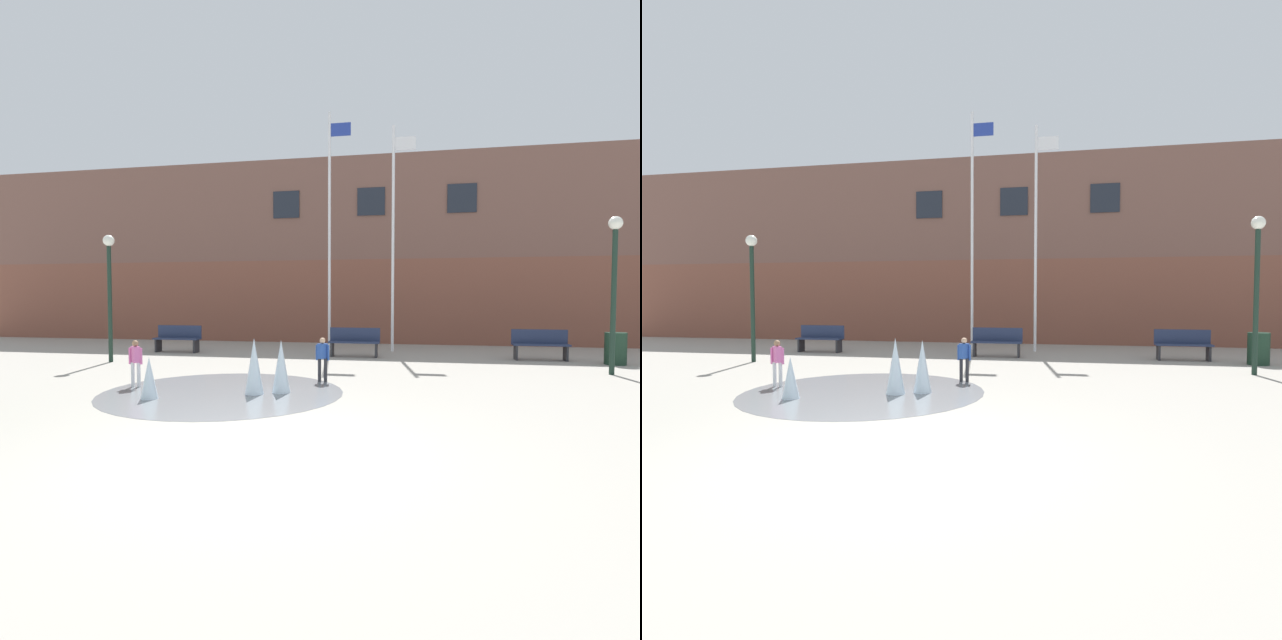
% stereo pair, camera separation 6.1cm
% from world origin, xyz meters
% --- Properties ---
extents(ground_plane, '(100.00, 100.00, 0.00)m').
position_xyz_m(ground_plane, '(0.00, 0.00, 0.00)').
color(ground_plane, '#9E998E').
extents(library_building, '(36.00, 6.05, 7.56)m').
position_xyz_m(library_building, '(0.00, 17.44, 3.78)').
color(library_building, brown).
rests_on(library_building, ground).
extents(splash_fountain, '(4.77, 4.77, 1.09)m').
position_xyz_m(splash_fountain, '(-1.58, 3.49, 0.34)').
color(splash_fountain, gray).
rests_on(splash_fountain, ground).
extents(park_bench_far_left, '(1.60, 0.44, 0.91)m').
position_xyz_m(park_bench_far_left, '(-6.19, 10.09, 0.48)').
color(park_bench_far_left, '#28282D').
rests_on(park_bench_far_left, ground).
extents(park_bench_left_of_flagpoles, '(1.60, 0.44, 0.91)m').
position_xyz_m(park_bench_left_of_flagpoles, '(-0.08, 9.96, 0.48)').
color(park_bench_left_of_flagpoles, '#28282D').
rests_on(park_bench_left_of_flagpoles, ground).
extents(park_bench_under_left_flagpole, '(1.60, 0.44, 0.91)m').
position_xyz_m(park_bench_under_left_flagpole, '(5.48, 10.19, 0.48)').
color(park_bench_under_left_flagpole, '#28282D').
rests_on(park_bench_under_left_flagpole, ground).
extents(child_with_pink_shirt, '(0.31, 0.23, 0.99)m').
position_xyz_m(child_with_pink_shirt, '(-3.90, 3.76, 0.58)').
color(child_with_pink_shirt, silver).
rests_on(child_with_pink_shirt, ground).
extents(child_in_fountain, '(0.31, 0.24, 0.99)m').
position_xyz_m(child_in_fountain, '(-0.18, 5.17, 0.58)').
color(child_in_fountain, '#28282D').
rests_on(child_in_fountain, ground).
extents(flagpole_left, '(0.80, 0.10, 8.34)m').
position_xyz_m(flagpole_left, '(-1.19, 11.78, 4.42)').
color(flagpole_left, silver).
rests_on(flagpole_left, ground).
extents(flagpole_right, '(0.80, 0.10, 7.74)m').
position_xyz_m(flagpole_right, '(1.04, 11.78, 4.11)').
color(flagpole_right, silver).
rests_on(flagpole_right, ground).
extents(lamp_post_left_lane, '(0.32, 0.32, 3.67)m').
position_xyz_m(lamp_post_left_lane, '(-6.86, 7.29, 2.42)').
color(lamp_post_left_lane, '#192D23').
rests_on(lamp_post_left_lane, ground).
extents(lamp_post_right_lane, '(0.32, 0.32, 3.82)m').
position_xyz_m(lamp_post_right_lane, '(6.53, 7.54, 2.50)').
color(lamp_post_right_lane, '#192D23').
rests_on(lamp_post_right_lane, ground).
extents(trash_can, '(0.56, 0.56, 0.90)m').
position_xyz_m(trash_can, '(7.30, 9.52, 0.45)').
color(trash_can, '#193323').
rests_on(trash_can, ground).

